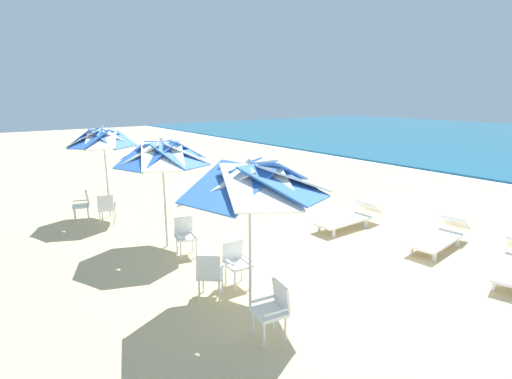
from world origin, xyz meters
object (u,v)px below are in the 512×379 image
at_px(plastic_chair_1, 210,273).
at_px(beach_umbrella_1, 162,154).
at_px(beach_umbrella_2, 103,139).
at_px(beach_umbrella_0, 250,179).
at_px(sun_lounger_1, 440,237).
at_px(plastic_chair_5, 83,204).
at_px(plastic_chair_2, 273,307).
at_px(plastic_chair_3, 185,234).
at_px(plastic_chair_0, 236,261).
at_px(plastic_chair_4, 107,207).
at_px(sun_lounger_2, 348,218).

distance_m(plastic_chair_1, beach_umbrella_1, 3.29).
bearing_deg(beach_umbrella_2, plastic_chair_1, -0.69).
height_order(beach_umbrella_0, sun_lounger_1, beach_umbrella_0).
distance_m(beach_umbrella_1, beach_umbrella_2, 3.22).
bearing_deg(beach_umbrella_0, plastic_chair_1, -146.32).
bearing_deg(beach_umbrella_1, plastic_chair_5, -161.86).
relative_size(plastic_chair_1, beach_umbrella_1, 0.33).
distance_m(plastic_chair_1, plastic_chair_5, 6.07).
relative_size(beach_umbrella_0, plastic_chair_2, 3.00).
relative_size(beach_umbrella_0, plastic_chair_1, 3.00).
xyz_separation_m(beach_umbrella_0, plastic_chair_3, (-2.66, 0.14, -1.73)).
bearing_deg(sun_lounger_1, plastic_chair_1, -102.37).
distance_m(plastic_chair_3, sun_lounger_1, 5.93).
bearing_deg(plastic_chair_2, beach_umbrella_2, -179.26).
xyz_separation_m(plastic_chair_2, beach_umbrella_2, (-7.50, -0.10, 1.81)).
bearing_deg(plastic_chair_0, plastic_chair_2, -16.39).
height_order(plastic_chair_0, plastic_chair_4, same).
height_order(plastic_chair_1, plastic_chair_4, same).
height_order(beach_umbrella_0, beach_umbrella_2, beach_umbrella_2).
relative_size(plastic_chair_2, beach_umbrella_1, 0.33).
relative_size(beach_umbrella_0, beach_umbrella_1, 1.00).
bearing_deg(plastic_chair_1, plastic_chair_5, -174.01).
distance_m(plastic_chair_0, beach_umbrella_2, 6.11).
bearing_deg(plastic_chair_4, beach_umbrella_1, 14.34).
bearing_deg(beach_umbrella_1, plastic_chair_3, 9.61).
height_order(beach_umbrella_0, plastic_chair_3, beach_umbrella_0).
relative_size(plastic_chair_5, sun_lounger_2, 0.40).
height_order(beach_umbrella_0, beach_umbrella_1, beach_umbrella_1).
xyz_separation_m(plastic_chair_3, sun_lounger_2, (1.00, 4.38, -0.22)).
distance_m(plastic_chair_1, plastic_chair_2, 1.55).
bearing_deg(plastic_chair_0, plastic_chair_4, -170.33).
bearing_deg(plastic_chair_4, plastic_chair_3, 13.28).
relative_size(beach_umbrella_1, sun_lounger_1, 1.18).
height_order(plastic_chair_0, beach_umbrella_2, beach_umbrella_2).
distance_m(plastic_chair_2, beach_umbrella_1, 4.65).
bearing_deg(plastic_chair_3, plastic_chair_1, -15.43).
bearing_deg(sun_lounger_1, sun_lounger_2, -165.36).
xyz_separation_m(sun_lounger_1, sun_lounger_2, (-2.24, -0.59, 0.00)).
xyz_separation_m(beach_umbrella_0, plastic_chair_0, (-0.79, 0.25, -1.73)).
bearing_deg(plastic_chair_1, sun_lounger_2, 101.83).
height_order(plastic_chair_3, beach_umbrella_2, beach_umbrella_2).
bearing_deg(plastic_chair_3, beach_umbrella_0, -3.12).
height_order(beach_umbrella_1, plastic_chair_3, beach_umbrella_1).
xyz_separation_m(plastic_chair_2, plastic_chair_4, (-6.80, -0.37, 0.00)).
bearing_deg(sun_lounger_2, plastic_chair_1, -78.17).
distance_m(plastic_chair_0, plastic_chair_4, 5.18).
bearing_deg(plastic_chair_2, sun_lounger_1, 93.47).
bearing_deg(plastic_chair_1, plastic_chair_0, 103.50).
bearing_deg(beach_umbrella_0, sun_lounger_1, 83.45).
bearing_deg(beach_umbrella_0, plastic_chair_2, -15.20).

